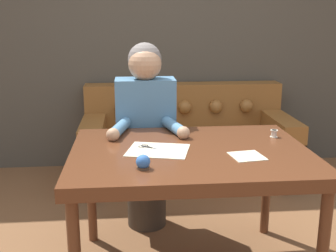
# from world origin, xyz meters

# --- Properties ---
(wall_back) EXTENTS (8.00, 0.06, 2.60)m
(wall_back) POSITION_xyz_m (0.00, 2.10, 1.30)
(wall_back) COLOR #474238
(wall_back) RESTS_ON ground_plane
(dining_table) EXTENTS (1.32, 0.98, 0.77)m
(dining_table) POSITION_xyz_m (-0.04, 0.13, 0.70)
(dining_table) COLOR #562D19
(dining_table) RESTS_ON ground_plane
(couch) EXTENTS (1.90, 0.89, 0.85)m
(couch) POSITION_xyz_m (0.15, 1.66, 0.30)
(couch) COLOR brown
(couch) RESTS_ON ground_plane
(person) EXTENTS (0.50, 0.59, 1.32)m
(person) POSITION_xyz_m (-0.26, 0.75, 0.69)
(person) COLOR #33281E
(person) RESTS_ON ground_plane
(pattern_paper_main) EXTENTS (0.38, 0.34, 0.00)m
(pattern_paper_main) POSITION_xyz_m (-0.22, 0.13, 0.77)
(pattern_paper_main) COLOR beige
(pattern_paper_main) RESTS_ON dining_table
(pattern_paper_offcut) EXTENTS (0.19, 0.19, 0.00)m
(pattern_paper_offcut) POSITION_xyz_m (0.25, -0.01, 0.77)
(pattern_paper_offcut) COLOR beige
(pattern_paper_offcut) RESTS_ON dining_table
(scissors) EXTENTS (0.18, 0.16, 0.01)m
(scissors) POSITION_xyz_m (-0.26, 0.18, 0.77)
(scissors) COLOR silver
(scissors) RESTS_ON dining_table
(thread_spool) EXTENTS (0.04, 0.04, 0.05)m
(thread_spool) POSITION_xyz_m (0.51, 0.33, 0.79)
(thread_spool) COLOR beige
(thread_spool) RESTS_ON dining_table
(pin_cushion) EXTENTS (0.07, 0.07, 0.07)m
(pin_cushion) POSITION_xyz_m (-0.31, -0.15, 0.80)
(pin_cushion) COLOR #4C3828
(pin_cushion) RESTS_ON dining_table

